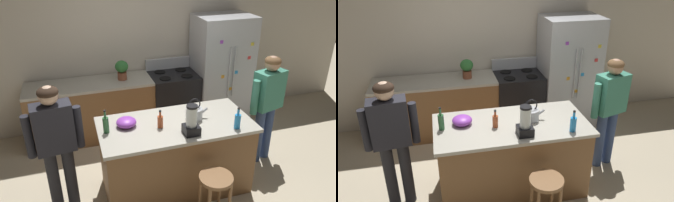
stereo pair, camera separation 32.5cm
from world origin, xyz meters
The scene contains 16 objects.
ground_plane centered at (0.00, 0.00, 0.00)m, with size 14.00×14.00×0.00m, color beige.
back_wall centered at (0.00, 1.95, 1.35)m, with size 8.00×0.10×2.70m, color beige.
kitchen_island centered at (0.00, 0.00, 0.46)m, with size 1.80×0.88×0.92m.
back_counter_run centered at (-0.80, 1.55, 0.46)m, with size 2.00×0.64×0.92m.
refrigerator centered at (1.31, 1.50, 0.91)m, with size 0.90×0.73×1.81m.
stove_range centered at (0.48, 1.52, 0.47)m, with size 0.76×0.65×1.10m.
person_by_island_left centered at (-1.34, 0.00, 0.95)m, with size 0.60×0.27×1.56m.
person_by_sink_right centered at (1.37, 0.21, 0.93)m, with size 0.59×0.32×1.54m.
bar_stool centered at (0.21, -0.70, 0.49)m, with size 0.36×0.36×0.63m.
potted_plant centered at (-0.34, 1.55, 1.09)m, with size 0.20×0.20×0.30m.
blender_appliance centered at (0.09, -0.27, 1.07)m, with size 0.17×0.17×0.35m.
bottle_cooking_sauce centered at (-0.20, -0.04, 1.00)m, with size 0.06×0.06×0.22m.
bottle_olive_oil centered at (-0.80, 0.04, 1.02)m, with size 0.07×0.07×0.28m.
bottle_soda centered at (0.63, -0.31, 1.02)m, with size 0.07×0.07×0.26m.
mixing_bowl centered at (-0.56, 0.11, 0.97)m, with size 0.23×0.23×0.10m, color purple.
tea_kettle centered at (0.24, 0.04, 1.00)m, with size 0.28×0.20×0.27m.
Camera 2 is at (-0.78, -3.21, 2.80)m, focal length 34.84 mm.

